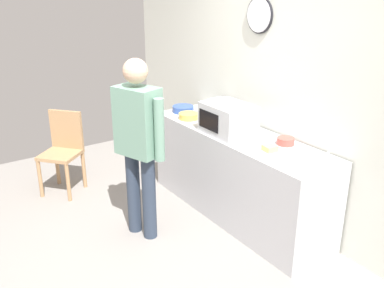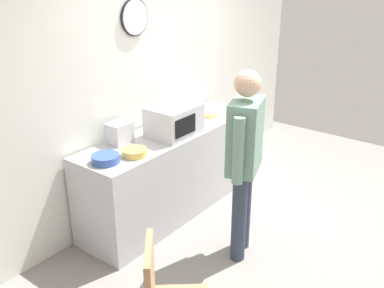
# 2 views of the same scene
# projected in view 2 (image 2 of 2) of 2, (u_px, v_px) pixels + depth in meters

# --- Properties ---
(ground_plane) EXTENTS (6.00, 6.00, 0.00)m
(ground_plane) POSITION_uv_depth(u_px,v_px,m) (282.00, 239.00, 4.32)
(ground_plane) COLOR gray
(back_wall) EXTENTS (5.40, 0.13, 2.60)m
(back_wall) POSITION_uv_depth(u_px,v_px,m) (156.00, 83.00, 4.72)
(back_wall) COLOR silver
(back_wall) RESTS_ON ground_plane
(kitchen_counter) EXTENTS (2.20, 0.62, 0.90)m
(kitchen_counter) POSITION_uv_depth(u_px,v_px,m) (172.00, 171.00, 4.68)
(kitchen_counter) COLOR #B7B7BC
(kitchen_counter) RESTS_ON ground_plane
(microwave) EXTENTS (0.50, 0.39, 0.30)m
(microwave) POSITION_uv_depth(u_px,v_px,m) (174.00, 120.00, 4.36)
(microwave) COLOR silver
(microwave) RESTS_ON kitchen_counter
(sandwich_plate) EXTENTS (0.23, 0.23, 0.07)m
(sandwich_plate) POSITION_uv_depth(u_px,v_px,m) (211.00, 117.00, 4.84)
(sandwich_plate) COLOR white
(sandwich_plate) RESTS_ON kitchen_counter
(salad_bowl) EXTENTS (0.22, 0.22, 0.06)m
(salad_bowl) POSITION_uv_depth(u_px,v_px,m) (134.00, 152.00, 3.93)
(salad_bowl) COLOR gold
(salad_bowl) RESTS_ON kitchen_counter
(cereal_bowl) EXTENTS (0.16, 0.16, 0.07)m
(cereal_bowl) POSITION_uv_depth(u_px,v_px,m) (188.00, 113.00, 4.94)
(cereal_bowl) COLOR #C64C42
(cereal_bowl) RESTS_ON kitchen_counter
(mixing_bowl) EXTENTS (0.24, 0.24, 0.07)m
(mixing_bowl) POSITION_uv_depth(u_px,v_px,m) (105.00, 159.00, 3.79)
(mixing_bowl) COLOR #33519E
(mixing_bowl) RESTS_ON kitchen_counter
(toaster) EXTENTS (0.22, 0.18, 0.20)m
(toaster) POSITION_uv_depth(u_px,v_px,m) (120.00, 133.00, 4.18)
(toaster) COLOR silver
(toaster) RESTS_ON kitchen_counter
(fork_utensil) EXTENTS (0.06, 0.17, 0.01)m
(fork_utensil) POSITION_uv_depth(u_px,v_px,m) (202.00, 105.00, 5.28)
(fork_utensil) COLOR silver
(fork_utensil) RESTS_ON kitchen_counter
(spoon_utensil) EXTENTS (0.15, 0.11, 0.01)m
(spoon_utensil) POSITION_uv_depth(u_px,v_px,m) (127.00, 148.00, 4.08)
(spoon_utensil) COLOR silver
(spoon_utensil) RESTS_ON kitchen_counter
(person_standing) EXTENTS (0.56, 0.36, 1.71)m
(person_standing) POSITION_uv_depth(u_px,v_px,m) (244.00, 153.00, 3.75)
(person_standing) COLOR #2B3648
(person_standing) RESTS_ON ground_plane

